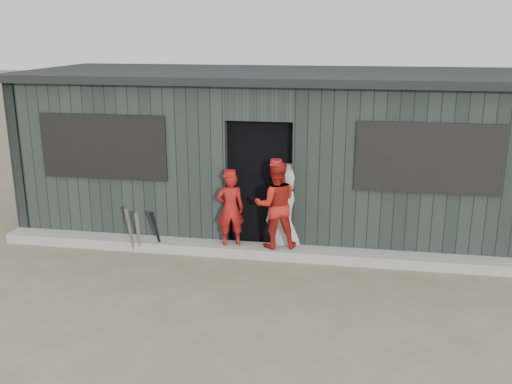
% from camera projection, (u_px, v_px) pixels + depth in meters
% --- Properties ---
extents(ground, '(80.00, 80.00, 0.00)m').
position_uv_depth(ground, '(230.00, 312.00, 6.85)').
color(ground, '#695D48').
rests_on(ground, ground).
extents(curb, '(8.00, 0.36, 0.15)m').
position_uv_depth(curb, '(256.00, 251.00, 8.55)').
color(curb, gray).
rests_on(curb, ground).
extents(bat_left, '(0.14, 0.30, 0.69)m').
position_uv_depth(bat_left, '(138.00, 233.00, 8.54)').
color(bat_left, gray).
rests_on(bat_left, ground).
extents(bat_mid, '(0.10, 0.22, 0.74)m').
position_uv_depth(bat_mid, '(130.00, 230.00, 8.57)').
color(bat_mid, slate).
rests_on(bat_mid, ground).
extents(bat_right, '(0.11, 0.33, 0.69)m').
position_uv_depth(bat_right, '(157.00, 231.00, 8.59)').
color(bat_right, black).
rests_on(bat_right, ground).
extents(player_red_left, '(0.47, 0.38, 1.12)m').
position_uv_depth(player_red_left, '(230.00, 209.00, 8.46)').
color(player_red_left, maroon).
rests_on(player_red_left, curb).
extents(player_red_right, '(0.74, 0.64, 1.31)m').
position_uv_depth(player_red_right, '(276.00, 205.00, 8.35)').
color(player_red_right, '#AD1E15').
rests_on(player_red_right, curb).
extents(player_grey_back, '(0.71, 0.52, 1.34)m').
position_uv_depth(player_grey_back, '(288.00, 209.00, 8.60)').
color(player_grey_back, '#AEAEAE').
rests_on(player_grey_back, ground).
extents(dugout, '(8.30, 3.30, 2.62)m').
position_uv_depth(dugout, '(273.00, 150.00, 9.82)').
color(dugout, black).
rests_on(dugout, ground).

